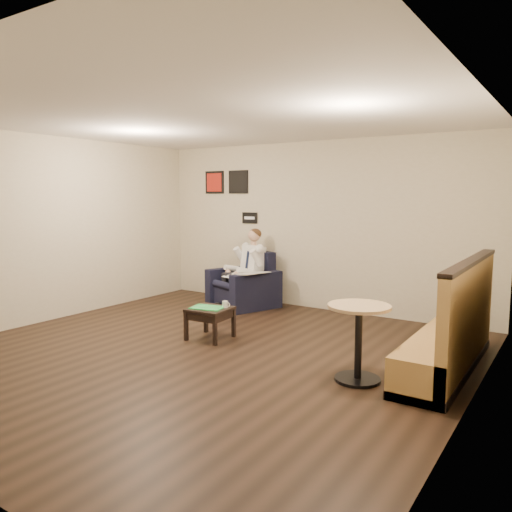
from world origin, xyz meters
The scene contains 18 objects.
ground centered at (0.00, 0.00, 0.00)m, with size 6.00×6.00×0.00m, color black.
wall_back centered at (0.00, 3.00, 1.40)m, with size 6.00×0.02×2.80m, color beige.
wall_left centered at (-3.00, 0.00, 1.40)m, with size 0.02×6.00×2.80m, color beige.
wall_right centered at (3.00, 0.00, 1.40)m, with size 0.02×6.00×2.80m, color beige.
ceiling centered at (0.00, 0.00, 2.80)m, with size 6.00×6.00×0.02m, color white.
seating_sign centered at (-1.30, 2.98, 1.50)m, with size 0.32×0.02×0.20m, color black.
art_print_left centered at (-2.10, 2.98, 2.15)m, with size 0.42×0.03×0.42m, color red.
art_print_right centered at (-1.55, 2.98, 2.15)m, with size 0.42×0.03×0.42m, color black.
armchair centered at (-1.06, 2.42, 0.47)m, with size 0.97×0.97×0.94m, color black.
seated_man centered at (-1.10, 2.31, 0.64)m, with size 0.61×0.91×1.28m, color white, non-canonical shape.
lap_papers centered at (-1.14, 2.22, 0.57)m, with size 0.21×0.30×0.01m, color white.
newspaper centered at (-0.73, 2.19, 0.64)m, with size 0.41×0.51×0.01m, color silver.
side_table centered at (-0.31, 0.57, 0.21)m, with size 0.51×0.51×0.42m, color black.
green_folder centered at (-0.34, 0.55, 0.42)m, with size 0.42×0.30×0.01m, color #29CD53.
coffee_mug centered at (-0.15, 0.70, 0.46)m, with size 0.08×0.08×0.09m, color white.
smartphone centered at (-0.28, 0.72, 0.42)m, with size 0.13×0.07×0.01m, color black.
banquette centered at (2.59, 1.06, 0.61)m, with size 0.57×2.37×1.21m, color #A97F41.
cafe_table centered at (1.92, 0.21, 0.40)m, with size 0.64×0.64×0.80m, color tan.
Camera 1 is at (3.77, -4.52, 1.90)m, focal length 35.00 mm.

